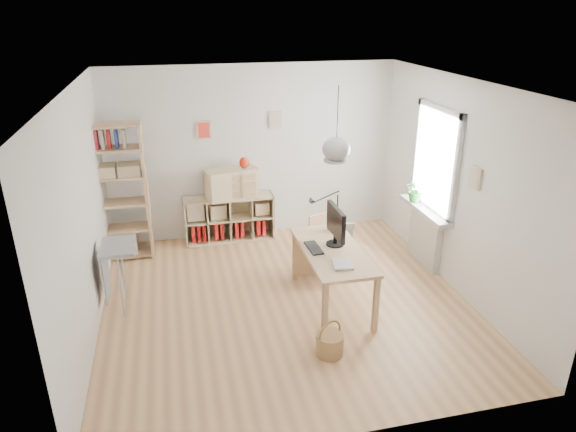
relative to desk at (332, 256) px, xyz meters
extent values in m
plane|color=tan|center=(-0.55, 0.15, -0.66)|extent=(4.50, 4.50, 0.00)
plane|color=white|center=(-0.55, 2.40, 0.69)|extent=(4.50, 0.00, 4.50)
plane|color=white|center=(-0.55, -2.10, 0.69)|extent=(4.50, 0.00, 4.50)
plane|color=white|center=(-2.80, 0.15, 0.69)|extent=(0.00, 4.50, 4.50)
plane|color=white|center=(1.70, 0.15, 0.69)|extent=(0.00, 4.50, 4.50)
plane|color=white|center=(-0.55, 0.15, 2.04)|extent=(4.50, 4.50, 0.00)
cylinder|color=black|center=(0.00, 0.00, 1.70)|extent=(0.01, 0.01, 0.68)
ellipsoid|color=silver|center=(0.00, 0.00, 1.34)|extent=(0.32, 0.32, 0.27)
cube|color=white|center=(1.69, 0.75, 0.89)|extent=(0.03, 1.00, 1.30)
cube|color=silver|center=(1.66, 0.21, 0.89)|extent=(0.06, 0.08, 1.46)
cube|color=silver|center=(1.66, 1.29, 0.89)|extent=(0.06, 0.08, 1.46)
cube|color=silver|center=(1.66, 0.75, 1.58)|extent=(0.06, 1.16, 0.08)
cube|color=silver|center=(1.66, 0.75, 0.20)|extent=(0.06, 1.16, 0.08)
cube|color=silver|center=(1.64, 0.75, -0.26)|extent=(0.10, 0.80, 0.80)
cube|color=silver|center=(1.59, 0.75, 0.17)|extent=(0.22, 1.20, 0.06)
cube|color=tan|center=(0.00, 0.00, 0.07)|extent=(0.70, 1.50, 0.04)
cube|color=tan|center=(-0.30, -0.70, -0.30)|extent=(0.06, 0.06, 0.71)
cube|color=tan|center=(-0.30, 0.70, -0.30)|extent=(0.06, 0.06, 0.71)
cube|color=tan|center=(0.30, -0.70, -0.30)|extent=(0.06, 0.06, 0.71)
cube|color=tan|center=(0.30, 0.70, -0.30)|extent=(0.06, 0.06, 0.71)
cube|color=#CCAE86|center=(-1.00, 2.19, -0.64)|extent=(1.40, 0.38, 0.03)
cube|color=#CCAE86|center=(-1.00, 2.19, 0.05)|extent=(1.40, 0.38, 0.03)
cube|color=#CCAE86|center=(-1.69, 2.19, -0.30)|extent=(0.03, 0.38, 0.72)
cube|color=#CCAE86|center=(-0.32, 2.19, -0.30)|extent=(0.03, 0.38, 0.72)
cube|color=#CCAE86|center=(-1.00, 2.37, -0.30)|extent=(1.40, 0.02, 0.72)
cube|color=maroon|center=(-1.58, 2.21, -0.47)|extent=(0.06, 0.26, 0.30)
cube|color=maroon|center=(-1.49, 2.21, -0.47)|extent=(0.05, 0.26, 0.30)
cube|color=maroon|center=(-1.41, 2.21, -0.47)|extent=(0.05, 0.26, 0.30)
cube|color=maroon|center=(-1.22, 2.21, -0.47)|extent=(0.05, 0.26, 0.30)
cube|color=maroon|center=(-1.13, 2.21, -0.47)|extent=(0.05, 0.26, 0.30)
cube|color=maroon|center=(-0.90, 2.21, -0.47)|extent=(0.06, 0.26, 0.30)
cube|color=maroon|center=(-0.81, 2.21, -0.47)|extent=(0.06, 0.26, 0.30)
cube|color=maroon|center=(-0.55, 2.21, -0.47)|extent=(0.06, 0.26, 0.30)
cube|color=maroon|center=(-0.46, 2.21, -0.47)|extent=(0.05, 0.26, 0.30)
cube|color=tan|center=(-2.96, 1.95, 0.34)|extent=(0.04, 0.38, 2.00)
cube|color=tan|center=(-2.20, 1.95, 0.34)|extent=(0.04, 0.38, 2.00)
cube|color=tan|center=(-2.58, 1.95, -0.61)|extent=(0.76, 0.38, 0.03)
cube|color=tan|center=(-2.58, 1.95, -0.21)|extent=(0.76, 0.38, 0.03)
cube|color=tan|center=(-2.58, 1.95, 0.19)|extent=(0.76, 0.38, 0.03)
cube|color=tan|center=(-2.58, 1.95, 0.59)|extent=(0.76, 0.38, 0.03)
cube|color=tan|center=(-2.58, 1.95, 0.99)|extent=(0.76, 0.38, 0.03)
cube|color=tan|center=(-2.58, 1.95, 1.32)|extent=(0.76, 0.38, 0.03)
cube|color=navy|center=(-2.86, 1.95, 1.14)|extent=(0.04, 0.18, 0.26)
cube|color=maroon|center=(-2.78, 1.95, 1.14)|extent=(0.04, 0.18, 0.26)
cube|color=#C7B698|center=(-2.70, 1.95, 1.14)|extent=(0.04, 0.18, 0.26)
cube|color=maroon|center=(-2.62, 1.95, 1.14)|extent=(0.04, 0.18, 0.26)
cube|color=navy|center=(-2.52, 1.95, 1.14)|extent=(0.04, 0.18, 0.26)
cube|color=#C7B698|center=(-2.42, 1.95, 1.14)|extent=(0.04, 0.18, 0.26)
cube|color=gray|center=(-2.52, 0.50, 0.17)|extent=(0.40, 0.55, 0.04)
cylinder|color=silver|center=(-2.52, 0.28, -0.25)|extent=(0.03, 0.03, 0.82)
cylinder|color=silver|center=(-2.52, 0.72, -0.25)|extent=(0.03, 0.03, 0.82)
cube|color=gray|center=(-2.70, 0.50, -0.16)|extent=(0.02, 0.50, 0.62)
cube|color=gray|center=(0.19, 0.67, -0.20)|extent=(0.55, 0.55, 0.06)
cube|color=tan|center=(0.08, 0.44, -0.44)|extent=(0.05, 0.05, 0.43)
cube|color=tan|center=(-0.05, 0.78, -0.44)|extent=(0.05, 0.05, 0.43)
cube|color=tan|center=(0.43, 0.57, -0.44)|extent=(0.05, 0.05, 0.43)
cube|color=tan|center=(0.29, 0.91, -0.44)|extent=(0.05, 0.05, 0.43)
cube|color=tan|center=(0.12, 0.85, 0.03)|extent=(0.41, 0.19, 0.39)
cylinder|color=#A97B4C|center=(-0.32, -0.98, -0.53)|extent=(0.30, 0.30, 0.25)
torus|color=#A97B4C|center=(-0.32, -0.98, -0.39)|extent=(0.28, 0.15, 0.30)
cube|color=#AFB0AB|center=(0.37, 0.93, -0.65)|extent=(0.60, 0.48, 0.02)
cube|color=#AFB0AB|center=(0.12, 0.98, -0.52)|extent=(0.10, 0.36, 0.27)
cube|color=#AFB0AB|center=(0.62, 0.87, -0.52)|extent=(0.10, 0.36, 0.27)
cube|color=#AFB0AB|center=(0.33, 0.76, -0.52)|extent=(0.52, 0.14, 0.27)
cube|color=#AFB0AB|center=(0.41, 1.10, -0.52)|extent=(0.52, 0.14, 0.27)
cube|color=#AFB0AB|center=(0.45, 1.25, -0.26)|extent=(0.56, 0.29, 0.34)
sphere|color=gold|center=(0.24, 0.90, -0.46)|extent=(0.12, 0.12, 0.12)
sphere|color=#186DAB|center=(0.47, 0.95, -0.46)|extent=(0.12, 0.12, 0.12)
sphere|color=#D0581A|center=(0.35, 0.91, -0.46)|extent=(0.12, 0.12, 0.12)
sphere|color=green|center=(0.50, 0.82, -0.46)|extent=(0.12, 0.12, 0.12)
cylinder|color=black|center=(0.07, 0.13, 0.10)|extent=(0.23, 0.23, 0.02)
cylinder|color=black|center=(0.07, 0.13, 0.17)|extent=(0.05, 0.05, 0.10)
cube|color=black|center=(0.07, 0.13, 0.40)|extent=(0.06, 0.56, 0.37)
cube|color=black|center=(-0.21, 0.08, 0.10)|extent=(0.16, 0.38, 0.02)
cylinder|color=black|center=(0.27, 0.67, 0.11)|extent=(0.06, 0.06, 0.04)
cylinder|color=black|center=(0.27, 0.67, 0.33)|extent=(0.02, 0.02, 0.42)
cone|color=black|center=(-0.09, 0.57, 0.52)|extent=(0.10, 0.07, 0.10)
sphere|color=#43090D|center=(0.16, 0.54, 0.16)|extent=(0.14, 0.14, 0.14)
cube|color=silver|center=(-0.01, -0.41, 0.11)|extent=(0.25, 0.30, 0.03)
cube|color=#CCAE86|center=(-0.94, 2.19, 0.29)|extent=(0.85, 0.56, 0.45)
ellipsoid|color=#AA220E|center=(-0.73, 2.19, 0.60)|extent=(0.15, 0.15, 0.18)
imported|color=#225C24|center=(1.57, 1.02, 0.38)|extent=(0.35, 0.31, 0.35)
camera|label=1|loc=(-1.79, -5.31, 2.84)|focal=32.00mm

